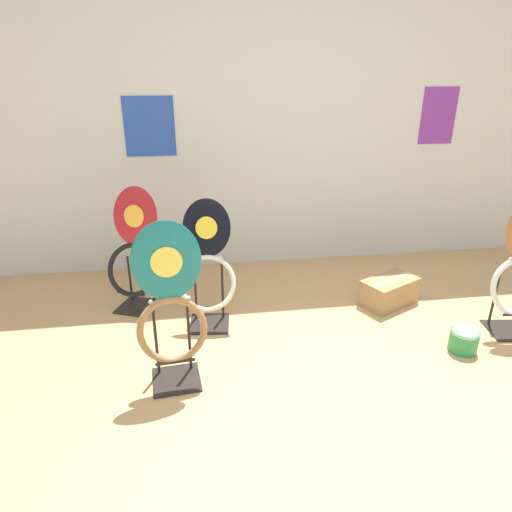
% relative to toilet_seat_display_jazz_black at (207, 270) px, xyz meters
% --- Properties ---
extents(ground_plane, '(14.00, 14.00, 0.00)m').
position_rel_toilet_seat_display_jazz_black_xyz_m(ground_plane, '(0.70, -1.23, -0.42)').
color(ground_plane, tan).
extents(wall_back, '(8.00, 0.07, 2.60)m').
position_rel_toilet_seat_display_jazz_black_xyz_m(wall_back, '(0.70, 1.08, 0.88)').
color(wall_back, silver).
rests_on(wall_back, ground_plane).
extents(toilet_seat_display_jazz_black, '(0.42, 0.36, 0.90)m').
position_rel_toilet_seat_display_jazz_black_xyz_m(toilet_seat_display_jazz_black, '(0.00, 0.00, 0.00)').
color(toilet_seat_display_jazz_black, black).
rests_on(toilet_seat_display_jazz_black, ground_plane).
extents(toilet_seat_display_teal_sax, '(0.41, 0.30, 1.00)m').
position_rel_toilet_seat_display_jazz_black_xyz_m(toilet_seat_display_teal_sax, '(-0.23, -0.63, 0.07)').
color(toilet_seat_display_teal_sax, black).
rests_on(toilet_seat_display_teal_sax, ground_plane).
extents(toilet_seat_display_crimson_swirl, '(0.46, 0.41, 0.93)m').
position_rel_toilet_seat_display_jazz_black_xyz_m(toilet_seat_display_crimson_swirl, '(-0.53, 0.33, 0.03)').
color(toilet_seat_display_crimson_swirl, black).
rests_on(toilet_seat_display_crimson_swirl, ground_plane).
extents(paint_can, '(0.19, 0.19, 0.15)m').
position_rel_toilet_seat_display_jazz_black_xyz_m(paint_can, '(1.64, -0.59, -0.34)').
color(paint_can, '#2D8E4C').
rests_on(paint_can, ground_plane).
extents(storage_box, '(0.50, 0.41, 0.21)m').
position_rel_toilet_seat_display_jazz_black_xyz_m(storage_box, '(1.41, 0.09, -0.32)').
color(storage_box, '#A37F51').
rests_on(storage_box, ground_plane).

